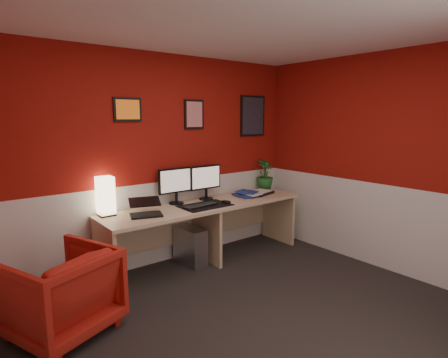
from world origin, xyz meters
TOP-DOWN VIEW (x-y plane):
  - ground at (0.00, 0.00)m, footprint 4.00×3.50m
  - ceiling at (0.00, 0.00)m, footprint 4.00×3.50m
  - wall_back at (0.00, 1.75)m, footprint 4.00×0.01m
  - wall_right at (2.00, 0.00)m, footprint 0.01×3.50m
  - wainscot_back at (0.00, 1.75)m, footprint 4.00×0.01m
  - wainscot_right at (2.00, 0.00)m, footprint 0.01×3.50m
  - desk at (0.48, 1.41)m, footprint 2.60×0.65m
  - shoji_lamp at (-0.66, 1.64)m, footprint 0.16×0.16m
  - laptop at (-0.33, 1.36)m, footprint 0.39×0.32m
  - monitor_left at (0.20, 1.63)m, footprint 0.45×0.06m
  - monitor_right at (0.62, 1.60)m, footprint 0.45×0.06m
  - desk_mat at (0.41, 1.33)m, footprint 0.60×0.38m
  - keyboard at (0.35, 1.33)m, footprint 0.43×0.18m
  - mouse at (0.68, 1.26)m, footprint 0.07×0.11m
  - book_bottom at (1.02, 1.43)m, footprint 0.25×0.32m
  - book_middle at (1.08, 1.38)m, footprint 0.20×0.28m
  - book_top at (1.05, 1.38)m, footprint 0.24×0.29m
  - zen_tray at (1.39, 1.41)m, footprint 0.40×0.32m
  - potted_plant at (1.66, 1.60)m, footprint 0.29×0.29m
  - pc_tower at (0.28, 1.47)m, footprint 0.23×0.46m
  - armchair at (-1.35, 0.91)m, footprint 0.99×1.01m
  - art_left at (-0.33, 1.74)m, footprint 0.32×0.02m
  - art_center at (0.54, 1.74)m, footprint 0.28×0.02m
  - art_right at (1.53, 1.74)m, footprint 0.44×0.02m

SIDE VIEW (x-z plane):
  - ground at x=0.00m, z-range -0.01..0.01m
  - pc_tower at x=0.28m, z-range 0.00..0.45m
  - armchair at x=-1.35m, z-range 0.00..0.71m
  - desk at x=0.48m, z-range 0.00..0.73m
  - wainscot_back at x=0.00m, z-range 0.00..1.00m
  - wainscot_right at x=2.00m, z-range 0.00..1.00m
  - desk_mat at x=0.41m, z-range 0.73..0.74m
  - book_bottom at x=1.02m, z-range 0.73..0.76m
  - keyboard at x=0.35m, z-range 0.74..0.75m
  - zen_tray at x=1.39m, z-range 0.73..0.76m
  - mouse at x=0.68m, z-range 0.74..0.77m
  - book_middle at x=1.08m, z-range 0.76..0.78m
  - book_top at x=1.05m, z-range 0.78..0.80m
  - laptop at x=-0.33m, z-range 0.73..0.95m
  - shoji_lamp at x=-0.66m, z-range 0.73..1.13m
  - potted_plant at x=1.66m, z-range 0.73..1.16m
  - monitor_left at x=0.20m, z-range 0.73..1.31m
  - monitor_right at x=0.62m, z-range 0.73..1.31m
  - wall_back at x=0.00m, z-range 0.00..2.50m
  - wall_right at x=2.00m, z-range 0.00..2.50m
  - art_right at x=1.53m, z-range 1.50..2.06m
  - art_center at x=0.54m, z-range 1.62..1.98m
  - art_left at x=-0.33m, z-range 1.72..1.98m
  - ceiling at x=0.00m, z-range 2.50..2.50m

